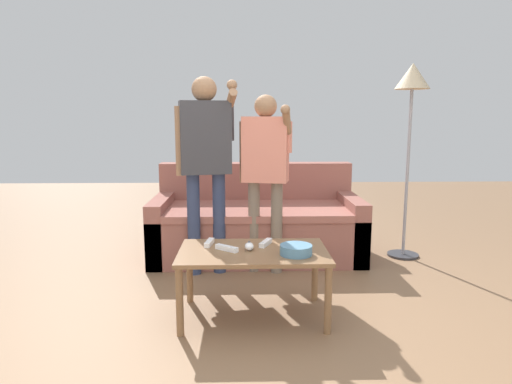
# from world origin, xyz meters

# --- Properties ---
(ground_plane) EXTENTS (12.00, 12.00, 0.00)m
(ground_plane) POSITION_xyz_m (0.00, 0.00, 0.00)
(ground_plane) COLOR brown
(couch) EXTENTS (1.86, 0.93, 0.82)m
(couch) POSITION_xyz_m (0.19, 1.34, 0.28)
(couch) COLOR brown
(couch) RESTS_ON ground
(coffee_table) EXTENTS (0.93, 0.56, 0.44)m
(coffee_table) POSITION_xyz_m (0.13, -0.01, 0.38)
(coffee_table) COLOR brown
(coffee_table) RESTS_ON ground
(snack_bowl) EXTENTS (0.20, 0.20, 0.06)m
(snack_bowl) POSITION_xyz_m (0.39, -0.10, 0.47)
(snack_bowl) COLOR teal
(snack_bowl) RESTS_ON coffee_table
(game_remote_nunchuk) EXTENTS (0.06, 0.09, 0.05)m
(game_remote_nunchuk) POSITION_xyz_m (0.11, -0.00, 0.46)
(game_remote_nunchuk) COLOR white
(game_remote_nunchuk) RESTS_ON coffee_table
(floor_lamp) EXTENTS (0.30, 0.30, 1.72)m
(floor_lamp) POSITION_xyz_m (1.54, 1.23, 1.46)
(floor_lamp) COLOR #2D2D33
(floor_lamp) RESTS_ON ground
(player_center) EXTENTS (0.41, 0.38, 1.44)m
(player_center) POSITION_xyz_m (0.25, 0.84, 0.90)
(player_center) COLOR #756656
(player_center) RESTS_ON ground
(player_left) EXTENTS (0.49, 0.30, 1.57)m
(player_left) POSITION_xyz_m (-0.23, 0.82, 0.99)
(player_left) COLOR #2D3856
(player_left) RESTS_ON ground
(game_remote_wand_near) EXTENTS (0.09, 0.16, 0.03)m
(game_remote_wand_near) POSITION_xyz_m (0.21, 0.11, 0.45)
(game_remote_wand_near) COLOR white
(game_remote_wand_near) RESTS_ON coffee_table
(game_remote_wand_far) EXTENTS (0.15, 0.13, 0.03)m
(game_remote_wand_far) POSITION_xyz_m (-0.03, -0.01, 0.45)
(game_remote_wand_far) COLOR white
(game_remote_wand_far) RESTS_ON coffee_table
(game_remote_wand_spare) EXTENTS (0.06, 0.15, 0.03)m
(game_remote_wand_spare) POSITION_xyz_m (-0.15, 0.12, 0.45)
(game_remote_wand_spare) COLOR white
(game_remote_wand_spare) RESTS_ON coffee_table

